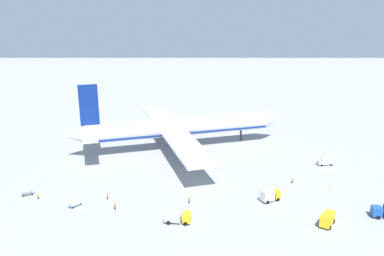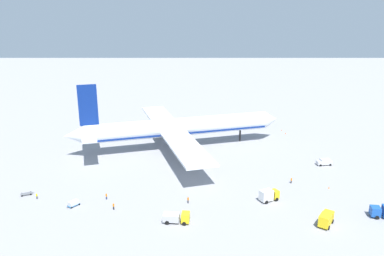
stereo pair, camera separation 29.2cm
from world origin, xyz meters
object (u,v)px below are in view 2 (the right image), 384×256
service_truck_1 (326,219)px  baggage_cart_1 (26,194)px  ground_worker_1 (114,206)px  traffic_cone_1 (329,187)px  service_van (325,162)px  ground_worker_3 (188,200)px  traffic_cone_4 (79,131)px  service_truck_3 (177,217)px  traffic_cone_2 (92,128)px  ground_worker_0 (291,180)px  baggage_cart_0 (74,203)px  traffic_cone_3 (286,133)px  service_truck_4 (269,195)px  traffic_cone_0 (282,130)px  ground_worker_2 (106,196)px  ground_worker_4 (37,196)px  airliner (177,128)px

service_truck_1 → baggage_cart_1: (-72.12, 14.66, -1.32)m
ground_worker_1 → traffic_cone_1: bearing=11.7°
service_van → baggage_cart_1: (-83.74, -20.18, -0.77)m
ground_worker_3 → traffic_cone_4: 74.10m
service_truck_3 → traffic_cone_2: 82.31m
ground_worker_0 → service_truck_3: bearing=-146.5°
baggage_cart_0 → baggage_cart_1: bearing=157.0°
traffic_cone_1 → traffic_cone_3: size_ratio=1.00×
service_truck_4 → ground_worker_3: (-19.99, -1.14, -0.77)m
service_van → traffic_cone_0: 36.67m
service_truck_1 → traffic_cone_2: size_ratio=9.72×
baggage_cart_0 → traffic_cone_1: baggage_cart_0 is taller
service_van → traffic_cone_2: size_ratio=8.97×
ground_worker_2 → traffic_cone_3: (58.20, 54.54, -0.55)m
ground_worker_4 → traffic_cone_1: bearing=4.6°
ground_worker_1 → traffic_cone_4: (-26.45, 62.73, -0.61)m
traffic_cone_3 → traffic_cone_4: (-81.78, 2.96, 0.00)m
ground_worker_2 → traffic_cone_3: size_ratio=2.97×
ground_worker_2 → traffic_cone_4: size_ratio=2.97×
traffic_cone_3 → traffic_cone_1: bearing=-90.1°
service_truck_1 → ground_worker_2: size_ratio=3.28×
baggage_cart_0 → traffic_cone_3: bearing=41.6°
service_truck_3 → ground_worker_3: size_ratio=3.63×
airliner → baggage_cart_1: size_ratio=22.24×
service_truck_4 → traffic_cone_0: (17.13, 59.90, -1.35)m
baggage_cart_0 → baggage_cart_1: (-14.02, 5.94, -0.46)m
traffic_cone_4 → traffic_cone_2: bearing=50.4°
service_van → ground_worker_1: size_ratio=2.84×
service_van → traffic_cone_3: (-4.31, 31.86, -0.76)m
ground_worker_2 → traffic_cone_2: ground_worker_2 is taller
traffic_cone_1 → traffic_cone_2: (-77.93, 55.90, 0.00)m
ground_worker_1 → traffic_cone_4: bearing=112.9°
baggage_cart_0 → traffic_cone_0: bearing=43.9°
service_truck_1 → traffic_cone_3: 67.12m
service_truck_4 → traffic_cone_2: 87.21m
service_truck_4 → traffic_cone_3: bearing=72.3°
ground_worker_1 → traffic_cone_0: bearing=49.5°
ground_worker_2 → traffic_cone_0: size_ratio=2.97×
ground_worker_2 → airliner: bearing=67.5°
service_van → ground_worker_0: service_van is taller
ground_worker_4 → traffic_cone_1: 75.95m
service_truck_3 → traffic_cone_3: service_truck_3 is taller
service_truck_1 → service_truck_3: bearing=177.9°
baggage_cart_1 → traffic_cone_0: traffic_cone_0 is taller
baggage_cart_0 → traffic_cone_4: (-16.37, 60.94, -0.45)m
service_truck_3 → traffic_cone_0: 80.41m
ground_worker_0 → traffic_cone_1: (9.28, -3.23, -0.57)m
airliner → traffic_cone_0: (41.53, 20.15, -7.01)m
airliner → baggage_cart_0: size_ratio=23.97×
airliner → baggage_cart_0: bearing=-118.9°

